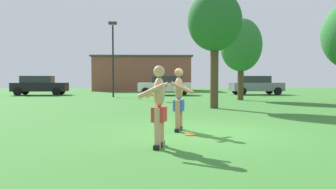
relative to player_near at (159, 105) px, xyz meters
The scene contains 11 objects.
ground_plane 2.36m from the player_near, 59.11° to the left, with size 80.00×80.00×0.00m, color #38752D.
player_near is the anchor object (origin of this frame).
player_in_blue 2.21m from the player_near, 76.18° to the left, with size 0.64×0.64×1.63m.
frisbee 1.86m from the player_near, 62.58° to the left, with size 0.29×0.29×0.03m, color orange.
car_white_near_post 21.65m from the player_near, 88.59° to the left, with size 4.35×2.13×1.58m.
car_gray_mid_lot 23.53m from the player_near, 69.57° to the left, with size 4.43×2.30×1.58m.
car_black_far_end 23.87m from the player_near, 114.31° to the left, with size 4.39×2.22×1.58m.
lamp_post 18.92m from the player_near, 100.25° to the left, with size 0.60×0.24×5.49m.
outbuilding_behind_lot 33.17m from the player_near, 93.18° to the left, with size 11.04×6.74×3.89m.
tree_right_field 15.91m from the player_near, 70.73° to the left, with size 2.63×2.63×5.15m.
tree_behind_players 9.76m from the player_near, 74.06° to the left, with size 2.47×2.47×5.36m.
Camera 1 is at (-1.13, -8.58, 1.36)m, focal length 36.62 mm.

